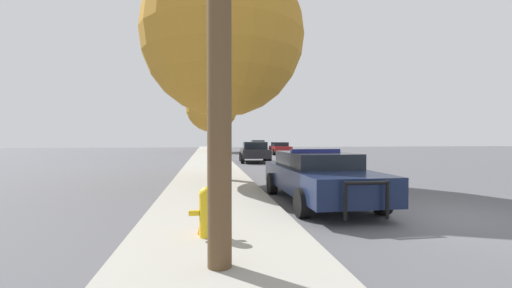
{
  "coord_description": "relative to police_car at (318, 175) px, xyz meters",
  "views": [
    {
      "loc": [
        -5.29,
        -6.62,
        1.75
      ],
      "look_at": [
        -1.78,
        17.91,
        1.27
      ],
      "focal_mm": 24.0,
      "sensor_mm": 36.0,
      "label": 1
    }
  ],
  "objects": [
    {
      "name": "fire_hydrant",
      "position": [
        -2.96,
        -3.26,
        -0.16
      ],
      "size": [
        0.57,
        0.25,
        0.82
      ],
      "color": "gold",
      "rests_on": "sidewalk_left"
    },
    {
      "name": "sidewalk_left",
      "position": [
        -2.75,
        -2.22,
        -0.66
      ],
      "size": [
        3.0,
        110.0,
        0.13
      ],
      "color": "#99968C",
      "rests_on": "ground_plane"
    },
    {
      "name": "car_background_distant",
      "position": [
        3.07,
        31.91,
        0.04
      ],
      "size": [
        2.08,
        4.31,
        1.42
      ],
      "rotation": [
        0.0,
        0.0,
        -0.06
      ],
      "color": "#474C51",
      "rests_on": "ground_plane"
    },
    {
      "name": "ground_plane",
      "position": [
        2.35,
        -2.22,
        -0.73
      ],
      "size": [
        110.0,
        110.0,
        0.0
      ],
      "primitive_type": "plane",
      "color": "#4F4F54"
    },
    {
      "name": "police_car",
      "position": [
        0.0,
        0.0,
        0.0
      ],
      "size": [
        2.17,
        5.31,
        1.43
      ],
      "rotation": [
        0.0,
        0.0,
        3.16
      ],
      "color": "#141E3D",
      "rests_on": "ground_plane"
    },
    {
      "name": "traffic_light",
      "position": [
        -0.82,
        23.45,
        3.31
      ],
      "size": [
        4.18,
        0.35,
        5.53
      ],
      "color": "#424247",
      "rests_on": "sidewalk_left"
    },
    {
      "name": "tree_sidewalk_near",
      "position": [
        -2.34,
        4.29,
        4.88
      ],
      "size": [
        6.14,
        6.14,
        8.56
      ],
      "color": "brown",
      "rests_on": "sidewalk_left"
    },
    {
      "name": "traffic_cone",
      "position": [
        -2.96,
        -3.06,
        -0.27
      ],
      "size": [
        0.31,
        0.31,
        0.65
      ],
      "color": "orange",
      "rests_on": "sidewalk_left"
    },
    {
      "name": "car_background_oncoming",
      "position": [
        4.49,
        25.67,
        -0.04
      ],
      "size": [
        2.11,
        4.78,
        1.26
      ],
      "rotation": [
        0.0,
        0.0,
        3.09
      ],
      "color": "maroon",
      "rests_on": "ground_plane"
    },
    {
      "name": "car_background_midblock",
      "position": [
        0.37,
        15.12,
        0.03
      ],
      "size": [
        2.23,
        4.22,
        1.44
      ],
      "rotation": [
        0.0,
        0.0,
        -0.05
      ],
      "color": "black",
      "rests_on": "ground_plane"
    },
    {
      "name": "tree_sidewalk_far",
      "position": [
        -2.37,
        33.12,
        4.85
      ],
      "size": [
        6.34,
        6.34,
        8.63
      ],
      "color": "brown",
      "rests_on": "sidewalk_left"
    }
  ]
}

